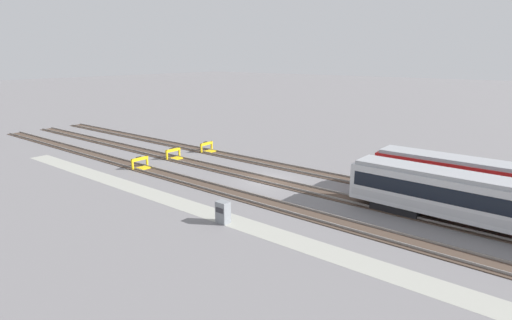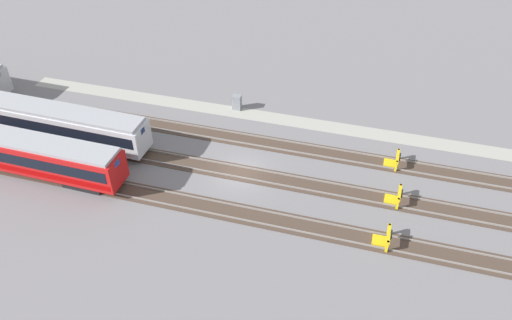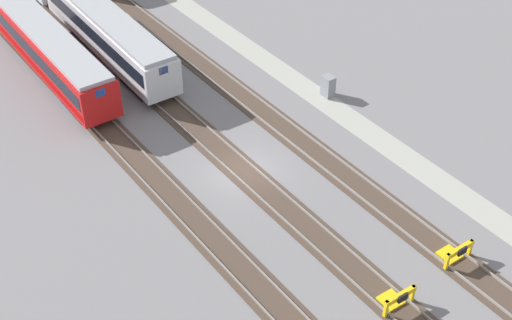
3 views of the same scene
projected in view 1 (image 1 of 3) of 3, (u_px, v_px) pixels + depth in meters
ground_plane at (268, 180)px, 38.16m from camera, size 400.00×400.00×0.00m
service_walkway at (196, 209)px, 31.10m from camera, size 54.00×2.00×0.01m
rail_track_nearest at (234, 193)px, 34.44m from camera, size 90.00×2.24×0.21m
rail_track_near_inner at (268, 180)px, 38.15m from camera, size 90.00×2.24×0.21m
rail_track_middle at (295, 169)px, 41.87m from camera, size 90.00×2.24×0.21m
subway_car_front_row_left_inner at (482, 201)px, 26.90m from camera, size 18.06×3.22×3.70m
subway_car_front_row_centre at (493, 184)px, 30.54m from camera, size 18.04×3.09×3.70m
bumper_stop_nearest_track at (141, 164)px, 42.13m from camera, size 1.35×2.00×1.22m
bumper_stop_near_inner_track at (174, 155)px, 46.10m from camera, size 1.37×2.01×1.22m
bumper_stop_middle_track at (208, 148)px, 49.50m from camera, size 1.34×2.00×1.22m
electrical_cabinet at (223, 212)px, 28.31m from camera, size 0.90×0.73×1.60m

